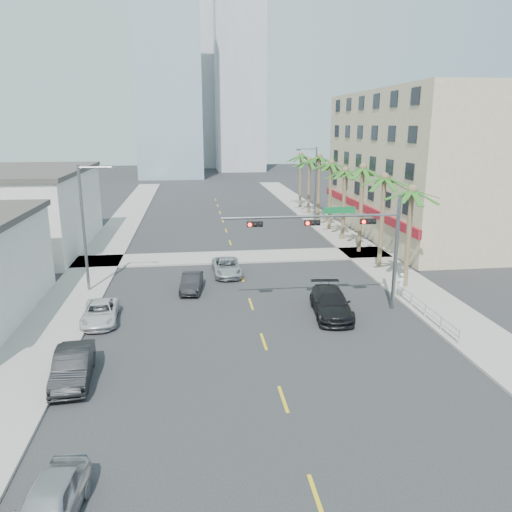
{
  "coord_description": "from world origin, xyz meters",
  "views": [
    {
      "loc": [
        -3.64,
        -21.11,
        11.59
      ],
      "look_at": [
        0.25,
        9.27,
        3.5
      ],
      "focal_mm": 35.0,
      "sensor_mm": 36.0,
      "label": 1
    }
  ],
  "objects_px": {
    "car_lane_center": "(227,267)",
    "car_lane_right": "(331,303)",
    "car_parked_near": "(49,505)",
    "car_lane_left": "(192,282)",
    "car_parked_mid": "(73,366)",
    "pedestrian": "(401,285)",
    "car_parked_far": "(100,313)",
    "traffic_signal_mast": "(348,234)"
  },
  "relations": [
    {
      "from": "car_lane_center",
      "to": "car_lane_right",
      "type": "relative_size",
      "value": 0.86
    },
    {
      "from": "car_parked_near",
      "to": "car_lane_right",
      "type": "xyz_separation_m",
      "value": [
        12.88,
        15.47,
        0.1
      ]
    },
    {
      "from": "car_lane_left",
      "to": "car_parked_mid",
      "type": "bearing_deg",
      "value": -107.37
    },
    {
      "from": "pedestrian",
      "to": "car_parked_mid",
      "type": "bearing_deg",
      "value": 6.79
    },
    {
      "from": "car_parked_mid",
      "to": "pedestrian",
      "type": "height_order",
      "value": "pedestrian"
    },
    {
      "from": "pedestrian",
      "to": "car_lane_right",
      "type": "bearing_deg",
      "value": 5.53
    },
    {
      "from": "car_parked_far",
      "to": "car_lane_left",
      "type": "height_order",
      "value": "car_lane_left"
    },
    {
      "from": "traffic_signal_mast",
      "to": "car_parked_far",
      "type": "relative_size",
      "value": 2.55
    },
    {
      "from": "car_parked_far",
      "to": "car_lane_center",
      "type": "distance_m",
      "value": 12.15
    },
    {
      "from": "car_parked_mid",
      "to": "car_lane_right",
      "type": "xyz_separation_m",
      "value": [
        14.14,
        6.58,
        0.04
      ]
    },
    {
      "from": "car_parked_far",
      "to": "car_lane_right",
      "type": "distance_m",
      "value": 14.16
    },
    {
      "from": "car_parked_far",
      "to": "pedestrian",
      "type": "height_order",
      "value": "pedestrian"
    },
    {
      "from": "car_parked_mid",
      "to": "car_lane_center",
      "type": "relative_size",
      "value": 0.98
    },
    {
      "from": "car_parked_mid",
      "to": "car_lane_left",
      "type": "relative_size",
      "value": 1.17
    },
    {
      "from": "car_parked_near",
      "to": "car_parked_far",
      "type": "height_order",
      "value": "car_parked_near"
    },
    {
      "from": "car_parked_mid",
      "to": "car_parked_near",
      "type": "bearing_deg",
      "value": -86.71
    },
    {
      "from": "car_parked_far",
      "to": "pedestrian",
      "type": "relative_size",
      "value": 2.59
    },
    {
      "from": "car_parked_near",
      "to": "pedestrian",
      "type": "bearing_deg",
      "value": 49.67
    },
    {
      "from": "traffic_signal_mast",
      "to": "car_lane_left",
      "type": "xyz_separation_m",
      "value": [
        -9.69,
        5.33,
        -4.42
      ]
    },
    {
      "from": "car_parked_near",
      "to": "car_lane_right",
      "type": "height_order",
      "value": "car_lane_right"
    },
    {
      "from": "car_parked_mid",
      "to": "car_lane_right",
      "type": "height_order",
      "value": "car_lane_right"
    },
    {
      "from": "car_parked_near",
      "to": "car_lane_right",
      "type": "relative_size",
      "value": 0.74
    },
    {
      "from": "car_lane_left",
      "to": "pedestrian",
      "type": "relative_size",
      "value": 2.31
    },
    {
      "from": "car_parked_mid",
      "to": "pedestrian",
      "type": "bearing_deg",
      "value": 19.71
    },
    {
      "from": "traffic_signal_mast",
      "to": "pedestrian",
      "type": "bearing_deg",
      "value": 22.23
    },
    {
      "from": "car_parked_mid",
      "to": "car_lane_center",
      "type": "bearing_deg",
      "value": 57.97
    },
    {
      "from": "traffic_signal_mast",
      "to": "car_parked_far",
      "type": "xyz_separation_m",
      "value": [
        -15.18,
        0.1,
        -4.46
      ]
    },
    {
      "from": "traffic_signal_mast",
      "to": "car_lane_center",
      "type": "distance_m",
      "value": 12.15
    },
    {
      "from": "car_lane_center",
      "to": "pedestrian",
      "type": "bearing_deg",
      "value": -33.84
    },
    {
      "from": "traffic_signal_mast",
      "to": "car_lane_center",
      "type": "xyz_separation_m",
      "value": [
        -6.89,
        8.98,
        -4.42
      ]
    },
    {
      "from": "car_lane_right",
      "to": "car_parked_near",
      "type": "bearing_deg",
      "value": -124.14
    },
    {
      "from": "traffic_signal_mast",
      "to": "pedestrian",
      "type": "distance_m",
      "value": 6.35
    },
    {
      "from": "car_parked_far",
      "to": "car_lane_left",
      "type": "relative_size",
      "value": 1.12
    },
    {
      "from": "car_parked_far",
      "to": "car_lane_left",
      "type": "bearing_deg",
      "value": 39.64
    },
    {
      "from": "traffic_signal_mast",
      "to": "pedestrian",
      "type": "height_order",
      "value": "traffic_signal_mast"
    },
    {
      "from": "traffic_signal_mast",
      "to": "car_parked_near",
      "type": "relative_size",
      "value": 2.75
    },
    {
      "from": "car_parked_far",
      "to": "car_lane_center",
      "type": "bearing_deg",
      "value": 43.01
    },
    {
      "from": "traffic_signal_mast",
      "to": "car_parked_near",
      "type": "bearing_deg",
      "value": -131.03
    },
    {
      "from": "car_parked_far",
      "to": "car_parked_near",
      "type": "bearing_deg",
      "value": -89.47
    },
    {
      "from": "car_parked_far",
      "to": "car_lane_left",
      "type": "distance_m",
      "value": 7.59
    },
    {
      "from": "car_lane_right",
      "to": "car_parked_far",
      "type": "bearing_deg",
      "value": -176.9
    },
    {
      "from": "car_parked_mid",
      "to": "car_lane_right",
      "type": "bearing_deg",
      "value": 20.2
    }
  ]
}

